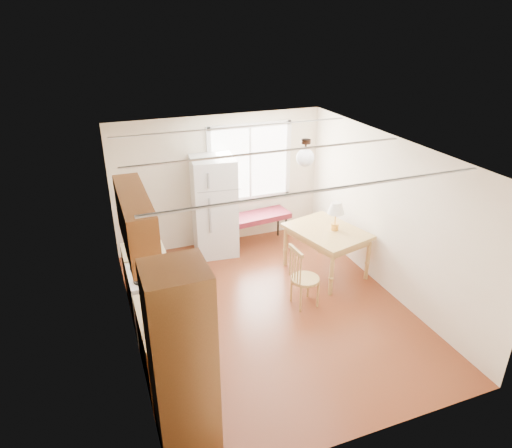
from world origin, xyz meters
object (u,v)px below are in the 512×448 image
dining_table (327,235)px  chair (300,274)px  refrigerator (214,206)px  bench (255,218)px

dining_table → chair: bearing=-153.1°
refrigerator → dining_table: size_ratio=1.23×
bench → dining_table: (0.76, -1.42, 0.15)m
dining_table → chair: 1.16m
refrigerator → chair: refrigerator is taller
bench → chair: size_ratio=1.40×
refrigerator → dining_table: 2.13m
chair → dining_table: bearing=38.5°
bench → refrigerator: bearing=174.0°
bench → chair: bearing=-98.7°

